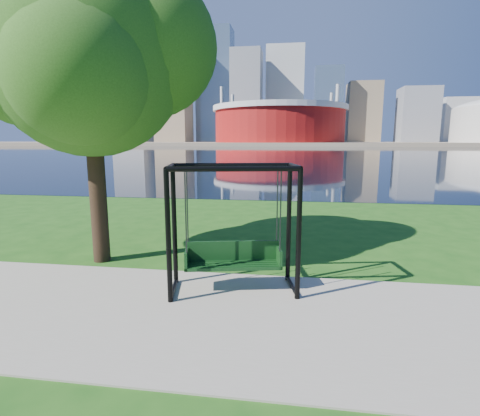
# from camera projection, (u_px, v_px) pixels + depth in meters

# --- Properties ---
(ground) EXTENTS (900.00, 900.00, 0.00)m
(ground) POSITION_uv_depth(u_px,v_px,m) (252.00, 306.00, 6.73)
(ground) COLOR #1E5114
(ground) RESTS_ON ground
(path) EXTENTS (120.00, 4.00, 0.03)m
(path) POSITION_uv_depth(u_px,v_px,m) (248.00, 318.00, 6.24)
(path) COLOR #9E937F
(path) RESTS_ON ground
(river) EXTENTS (900.00, 180.00, 0.02)m
(river) POSITION_uv_depth(u_px,v_px,m) (293.00, 151.00, 106.04)
(river) COLOR black
(river) RESTS_ON ground
(far_bank) EXTENTS (900.00, 228.00, 2.00)m
(far_bank) POSITION_uv_depth(u_px,v_px,m) (295.00, 143.00, 304.48)
(far_bank) COLOR #937F60
(far_bank) RESTS_ON ground
(stadium) EXTENTS (83.00, 83.00, 32.00)m
(stadium) POSITION_uv_depth(u_px,v_px,m) (279.00, 123.00, 234.45)
(stadium) COLOR maroon
(stadium) RESTS_ON far_bank
(skyline) EXTENTS (392.00, 66.00, 96.50)m
(skyline) POSITION_uv_depth(u_px,v_px,m) (291.00, 101.00, 311.96)
(skyline) COLOR gray
(skyline) RESTS_ON far_bank
(swing) EXTENTS (2.60, 1.53, 2.49)m
(swing) POSITION_uv_depth(u_px,v_px,m) (233.00, 231.00, 7.20)
(swing) COLOR black
(swing) RESTS_ON ground
(park_tree) EXTENTS (5.64, 5.09, 7.00)m
(park_tree) POSITION_uv_depth(u_px,v_px,m) (88.00, 54.00, 8.48)
(park_tree) COLOR black
(park_tree) RESTS_ON ground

